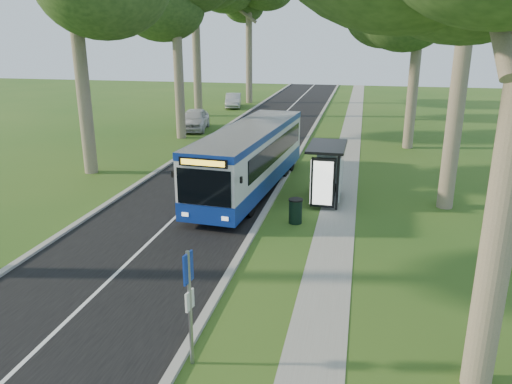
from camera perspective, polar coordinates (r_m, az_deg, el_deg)
ground at (r=17.75m, az=-1.21°, el=-6.33°), size 120.00×120.00×0.00m
road at (r=27.73m, az=-3.53°, el=2.55°), size 7.00×100.00×0.02m
kerb_east at (r=27.01m, az=3.65°, el=2.25°), size 0.25×100.00×0.12m
kerb_west at (r=28.83m, az=-10.26°, el=2.99°), size 0.25×100.00×0.12m
centre_line at (r=27.73m, az=-3.53°, el=2.58°), size 0.12×100.00×0.00m
footpath at (r=26.78m, az=10.01°, el=1.76°), size 1.50×100.00×0.02m
bus at (r=23.69m, az=-0.68°, el=3.87°), size 3.33×11.61×3.04m
bus_stop_sign at (r=11.24m, az=-7.62°, el=-11.70°), size 0.11×0.39×2.80m
bus_shelter at (r=21.94m, az=8.35°, el=3.17°), size 1.65×3.00×2.55m
litter_bin at (r=19.84m, az=4.53°, el=-2.16°), size 0.57×0.57×1.00m
car_white at (r=39.69m, az=-7.04°, el=8.24°), size 2.71×5.07×1.64m
car_silver at (r=51.92m, az=-2.61°, el=10.41°), size 2.30×4.44×1.40m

